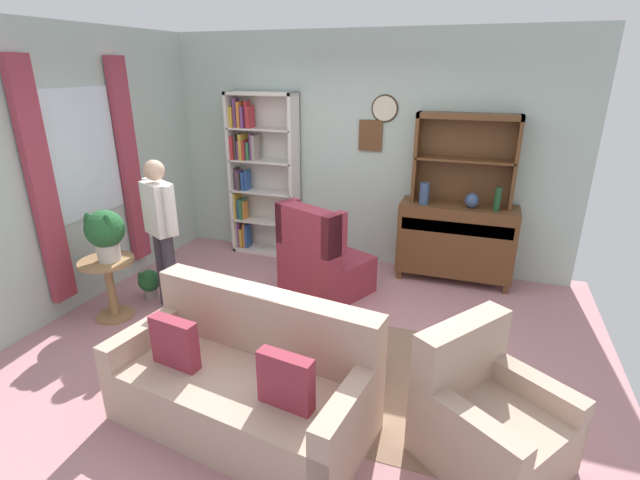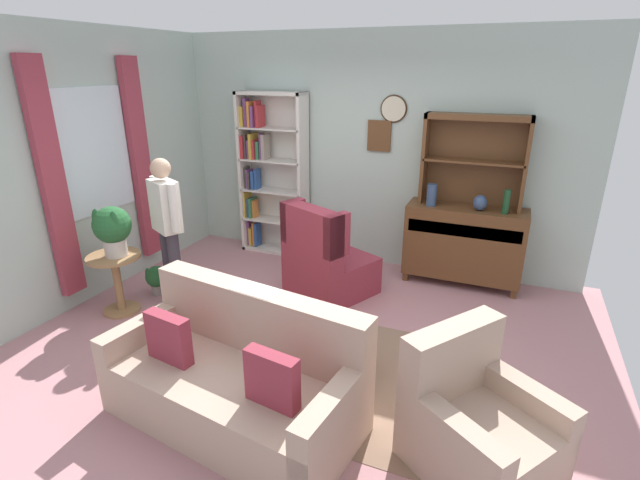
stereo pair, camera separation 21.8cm
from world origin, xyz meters
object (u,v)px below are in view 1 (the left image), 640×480
(couch_floral, at_px, (245,382))
(vase_round, at_px, (472,200))
(plant_stand, at_px, (110,282))
(wingback_chair, at_px, (321,263))
(book_stack, at_px, (310,316))
(bookshelf, at_px, (259,173))
(potted_plant_small, at_px, (149,282))
(sideboard, at_px, (456,239))
(armchair_floral, at_px, (488,420))
(bottle_wine, at_px, (498,199))
(coffee_table, at_px, (318,330))
(person_reading, at_px, (161,225))
(sideboard_hutch, at_px, (466,147))
(potted_plant_large, at_px, (105,232))
(vase_tall, at_px, (424,193))

(couch_floral, bearing_deg, vase_round, 64.96)
(plant_stand, bearing_deg, wingback_chair, 32.62)
(plant_stand, distance_m, book_stack, 2.15)
(bookshelf, height_order, potted_plant_small, bookshelf)
(bookshelf, bearing_deg, wingback_chair, -39.15)
(sideboard, distance_m, armchair_floral, 2.76)
(couch_floral, distance_m, potted_plant_small, 2.29)
(couch_floral, bearing_deg, bookshelf, 114.10)
(sideboard, bearing_deg, bookshelf, 178.06)
(armchair_floral, bearing_deg, bottle_wine, 90.56)
(bookshelf, bearing_deg, coffee_table, -54.27)
(bottle_wine, height_order, person_reading, person_reading)
(sideboard, distance_m, potted_plant_small, 3.48)
(vase_round, relative_size, person_reading, 0.11)
(wingback_chair, height_order, book_stack, wingback_chair)
(sideboard_hutch, relative_size, potted_plant_large, 2.18)
(potted_plant_small, xyz_separation_m, book_stack, (2.06, -0.54, 0.26))
(person_reading, bearing_deg, potted_plant_large, -134.18)
(vase_round, distance_m, wingback_chair, 1.80)
(bookshelf, distance_m, book_stack, 2.78)
(sideboard, distance_m, plant_stand, 3.77)
(wingback_chair, distance_m, potted_plant_large, 2.18)
(book_stack, bearing_deg, wingback_chair, 104.92)
(potted_plant_large, bearing_deg, sideboard_hutch, 34.67)
(armchair_floral, distance_m, book_stack, 1.54)
(vase_round, distance_m, bottle_wine, 0.26)
(armchair_floral, height_order, wingback_chair, wingback_chair)
(bottle_wine, bearing_deg, coffee_table, -122.57)
(bottle_wine, xyz_separation_m, coffee_table, (-1.32, -2.07, -0.70))
(sideboard, height_order, vase_round, vase_round)
(bottle_wine, xyz_separation_m, plant_stand, (-3.54, -1.97, -0.66))
(vase_tall, height_order, bottle_wine, bottle_wine)
(couch_floral, distance_m, plant_stand, 2.13)
(armchair_floral, bearing_deg, potted_plant_small, 162.29)
(potted_plant_small, relative_size, person_reading, 0.21)
(plant_stand, bearing_deg, potted_plant_large, 13.94)
(person_reading, bearing_deg, plant_stand, -136.33)
(person_reading, relative_size, coffee_table, 1.95)
(potted_plant_small, bearing_deg, plant_stand, -100.27)
(bottle_wine, bearing_deg, wingback_chair, -155.03)
(couch_floral, xyz_separation_m, armchair_floral, (1.62, 0.20, -0.02))
(potted_plant_small, bearing_deg, wingback_chair, 22.24)
(plant_stand, bearing_deg, coffee_table, -2.58)
(potted_plant_large, bearing_deg, book_stack, -2.50)
(vase_round, relative_size, book_stack, 0.82)
(wingback_chair, distance_m, plant_stand, 2.16)
(sideboard_hutch, xyz_separation_m, armchair_floral, (0.42, -2.83, -1.27))
(potted_plant_large, bearing_deg, potted_plant_small, 84.27)
(bookshelf, xyz_separation_m, person_reading, (-0.22, -1.77, -0.18))
(book_stack, bearing_deg, vase_tall, 73.32)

